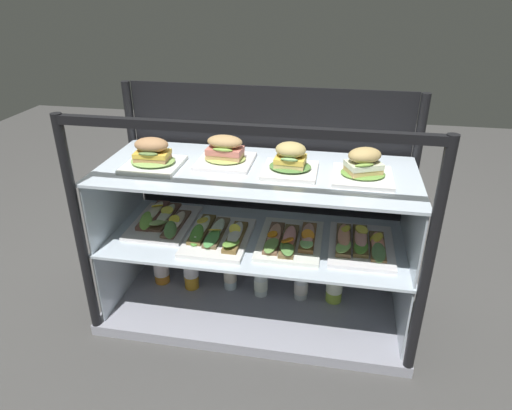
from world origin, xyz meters
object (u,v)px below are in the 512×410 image
object	(u,v)px
plated_roll_sandwich_far_left	(363,168)
juice_bottle_near_post	(191,269)
plated_roll_sandwich_far_right	(225,153)
plated_roll_sandwich_near_left_corner	(290,162)
open_sandwich_tray_near_left_corner	(218,235)
juice_bottle_front_fourth	(301,283)
open_sandwich_tray_near_right_corner	(360,244)
juice_bottle_back_center	(161,266)
open_sandwich_tray_center	(163,220)
juice_bottle_front_right_end	(261,280)
juice_bottle_front_second	(335,281)
juice_bottle_front_middle	(230,272)
open_sandwich_tray_mid_right	(290,240)
plated_roll_sandwich_left_of_center	(152,157)

from	to	relation	value
plated_roll_sandwich_far_left	juice_bottle_near_post	world-z (taller)	plated_roll_sandwich_far_left
plated_roll_sandwich_far_right	plated_roll_sandwich_near_left_corner	bearing A→B (deg)	-10.70
open_sandwich_tray_near_left_corner	juice_bottle_front_fourth	world-z (taller)	open_sandwich_tray_near_left_corner
open_sandwich_tray_near_right_corner	juice_bottle_back_center	distance (m)	0.88
open_sandwich_tray_center	juice_bottle_front_right_end	world-z (taller)	open_sandwich_tray_center
open_sandwich_tray_near_right_corner	juice_bottle_front_second	distance (m)	0.26
plated_roll_sandwich_far_left	juice_bottle_front_middle	xyz separation A→B (m)	(-0.51, 0.09, -0.56)
open_sandwich_tray_near_left_corner	juice_bottle_front_second	xyz separation A→B (m)	(0.46, 0.11, -0.23)
plated_roll_sandwich_far_left	open_sandwich_tray_near_left_corner	size ratio (longest dim) A/B	0.64
juice_bottle_front_middle	juice_bottle_front_second	distance (m)	0.45
juice_bottle_near_post	juice_bottle_front_second	bearing A→B (deg)	1.86
plated_roll_sandwich_far_right	open_sandwich_tray_center	xyz separation A→B (m)	(-0.27, -0.01, -0.31)
juice_bottle_front_second	open_sandwich_tray_center	bearing A→B (deg)	-177.54
open_sandwich_tray_near_left_corner	open_sandwich_tray_near_right_corner	size ratio (longest dim) A/B	1.00
plated_roll_sandwich_far_left	open_sandwich_tray_mid_right	distance (m)	0.39
open_sandwich_tray_near_left_corner	open_sandwich_tray_mid_right	xyz separation A→B (m)	(0.28, 0.02, -0.00)
plated_roll_sandwich_left_of_center	plated_roll_sandwich_far_left	bearing A→B (deg)	2.10
plated_roll_sandwich_near_left_corner	open_sandwich_tray_near_left_corner	size ratio (longest dim) A/B	0.60
plated_roll_sandwich_far_right	plated_roll_sandwich_near_left_corner	size ratio (longest dim) A/B	1.05
plated_roll_sandwich_left_of_center	plated_roll_sandwich_near_left_corner	size ratio (longest dim) A/B	1.04
open_sandwich_tray_near_left_corner	plated_roll_sandwich_near_left_corner	bearing A→B (deg)	8.70
juice_bottle_front_middle	juice_bottle_front_second	bearing A→B (deg)	-1.07
open_sandwich_tray_center	juice_bottle_back_center	xyz separation A→B (m)	(-0.04, 0.03, -0.25)
plated_roll_sandwich_far_right	juice_bottle_front_middle	xyz separation A→B (m)	(-0.00, 0.03, -0.56)
open_sandwich_tray_mid_right	open_sandwich_tray_near_right_corner	bearing A→B (deg)	4.42
plated_roll_sandwich_left_of_center	juice_bottle_front_fourth	xyz separation A→B (m)	(0.56, 0.10, -0.56)
juice_bottle_near_post	plated_roll_sandwich_near_left_corner	bearing A→B (deg)	-6.95
open_sandwich_tray_center	open_sandwich_tray_near_left_corner	xyz separation A→B (m)	(0.26, -0.08, 0.00)
open_sandwich_tray_near_left_corner	plated_roll_sandwich_far_left	bearing A→B (deg)	3.58
juice_bottle_near_post	juice_bottle_front_fourth	distance (m)	0.48
open_sandwich_tray_near_left_corner	juice_bottle_back_center	distance (m)	0.40
open_sandwich_tray_mid_right	plated_roll_sandwich_far_right	bearing A→B (deg)	165.14
plated_roll_sandwich_left_of_center	open_sandwich_tray_mid_right	bearing A→B (deg)	1.48
open_sandwich_tray_center	juice_bottle_back_center	size ratio (longest dim) A/B	1.50
plated_roll_sandwich_far_right	plated_roll_sandwich_near_left_corner	world-z (taller)	plated_roll_sandwich_near_left_corner
open_sandwich_tray_center	juice_bottle_near_post	distance (m)	0.26
plated_roll_sandwich_far_left	open_sandwich_tray_near_right_corner	xyz separation A→B (m)	(0.02, 0.01, -0.31)
juice_bottle_front_second	open_sandwich_tray_mid_right	bearing A→B (deg)	-152.82
juice_bottle_front_middle	juice_bottle_front_right_end	size ratio (longest dim) A/B	1.10
open_sandwich_tray_near_left_corner	juice_bottle_front_second	distance (m)	0.53
juice_bottle_front_right_end	juice_bottle_front_middle	bearing A→B (deg)	171.01
open_sandwich_tray_near_left_corner	open_sandwich_tray_mid_right	size ratio (longest dim) A/B	1.00
plated_roll_sandwich_near_left_corner	plated_roll_sandwich_far_right	bearing A→B (deg)	169.30
plated_roll_sandwich_far_left	juice_bottle_front_fourth	size ratio (longest dim) A/B	1.06
plated_roll_sandwich_left_of_center	juice_bottle_front_second	xyz separation A→B (m)	(0.70, 0.11, -0.54)
open_sandwich_tray_mid_right	juice_bottle_front_second	xyz separation A→B (m)	(0.18, 0.09, -0.23)
plated_roll_sandwich_far_left	juice_bottle_back_center	size ratio (longest dim) A/B	0.97
open_sandwich_tray_near_right_corner	juice_bottle_back_center	world-z (taller)	open_sandwich_tray_near_right_corner
juice_bottle_front_middle	juice_bottle_front_fourth	size ratio (longest dim) A/B	1.08
plated_roll_sandwich_left_of_center	open_sandwich_tray_mid_right	distance (m)	0.60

